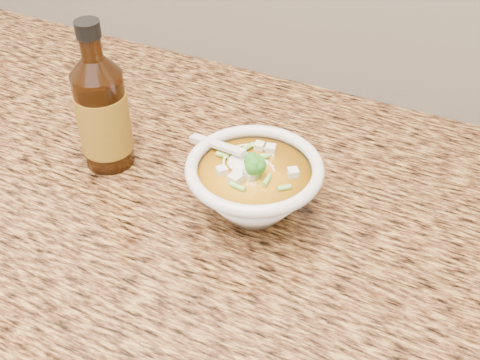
% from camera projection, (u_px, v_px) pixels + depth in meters
% --- Properties ---
extents(cabinet, '(4.00, 0.65, 0.86)m').
position_uv_depth(cabinet, '(157.00, 345.00, 1.18)').
color(cabinet, black).
rests_on(cabinet, ground).
extents(counter_slab, '(4.00, 0.68, 0.04)m').
position_uv_depth(counter_slab, '(130.00, 168.00, 0.89)').
color(counter_slab, '#A17A3B').
rests_on(counter_slab, cabinet).
extents(soup_bowl, '(0.20, 0.17, 0.10)m').
position_uv_depth(soup_bowl, '(254.00, 187.00, 0.77)').
color(soup_bowl, silver).
rests_on(soup_bowl, counter_slab).
extents(hot_sauce_bottle, '(0.09, 0.09, 0.22)m').
position_uv_depth(hot_sauce_bottle, '(103.00, 113.00, 0.82)').
color(hot_sauce_bottle, '#331807').
rests_on(hot_sauce_bottle, counter_slab).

